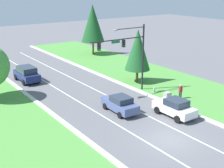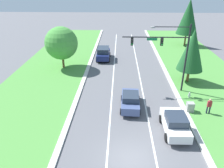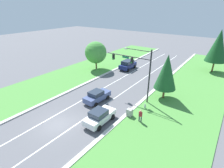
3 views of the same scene
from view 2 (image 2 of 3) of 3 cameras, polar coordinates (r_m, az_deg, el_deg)
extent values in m
plane|color=#5B5B60|center=(17.14, 5.07, -18.69)|extent=(160.00, 160.00, 0.00)
cube|color=beige|center=(18.31, 23.93, -17.52)|extent=(0.50, 90.00, 0.15)
cube|color=beige|center=(17.68, -14.47, -17.57)|extent=(0.50, 90.00, 0.15)
cube|color=white|center=(17.13, -1.28, -18.60)|extent=(0.14, 81.00, 0.01)
cube|color=white|center=(17.33, 11.35, -18.56)|extent=(0.14, 81.00, 0.01)
cylinder|color=black|center=(25.73, 18.71, 6.01)|extent=(0.20, 0.20, 7.81)
cylinder|color=black|center=(24.26, 11.32, 11.90)|extent=(7.11, 0.12, 0.12)
cube|color=#147042|center=(24.26, 10.43, 11.44)|extent=(1.10, 0.04, 0.28)
cylinder|color=black|center=(24.34, 15.37, 14.18)|extent=(3.91, 0.09, 0.09)
ellipsoid|color=gray|center=(23.99, 10.67, 14.36)|extent=(0.56, 0.28, 0.20)
cube|color=black|center=(24.50, 12.88, 10.68)|extent=(0.28, 0.32, 0.80)
sphere|color=#2D2D2D|center=(24.28, 13.01, 11.10)|extent=(0.16, 0.16, 0.16)
sphere|color=#2D2D2D|center=(24.34, 12.95, 10.58)|extent=(0.16, 0.16, 0.16)
sphere|color=#23D647|center=(24.40, 12.90, 10.05)|extent=(0.16, 0.16, 0.16)
cube|color=black|center=(24.11, 5.26, 10.97)|extent=(0.28, 0.32, 0.80)
sphere|color=#2D2D2D|center=(23.89, 5.30, 11.41)|extent=(0.16, 0.16, 0.16)
sphere|color=#2D2D2D|center=(23.95, 5.28, 10.87)|extent=(0.16, 0.16, 0.16)
sphere|color=#23D647|center=(24.01, 5.26, 10.34)|extent=(0.16, 0.16, 0.16)
cube|color=white|center=(19.79, 16.04, -10.03)|extent=(1.88, 4.31, 0.77)
cube|color=#283342|center=(19.20, 16.46, -8.79)|extent=(1.68, 1.94, 0.62)
cylinder|color=black|center=(21.29, 17.50, -8.73)|extent=(0.24, 0.72, 0.72)
cylinder|color=black|center=(20.87, 12.65, -8.84)|extent=(0.24, 0.72, 0.72)
cylinder|color=black|center=(19.25, 19.48, -13.15)|extent=(0.24, 0.72, 0.72)
cylinder|color=black|center=(18.78, 14.07, -13.42)|extent=(0.24, 0.72, 0.72)
cube|color=#475684|center=(22.46, 4.80, -4.52)|extent=(1.95, 4.38, 0.80)
cube|color=#283342|center=(21.90, 4.87, -3.31)|extent=(1.68, 2.00, 0.57)
cylinder|color=black|center=(23.85, 6.86, -3.81)|extent=(0.26, 0.63, 0.62)
cylinder|color=black|center=(23.81, 2.66, -3.68)|extent=(0.26, 0.63, 0.62)
cylinder|color=black|center=(21.56, 7.11, -7.28)|extent=(0.26, 0.63, 0.62)
cylinder|color=black|center=(21.52, 2.43, -7.15)|extent=(0.26, 0.63, 0.62)
cube|color=navy|center=(36.36, -2.27, 7.71)|extent=(2.05, 4.69, 0.86)
cube|color=#283342|center=(36.01, -2.30, 8.88)|extent=(1.83, 2.82, 0.77)
cylinder|color=black|center=(37.82, -0.62, 7.75)|extent=(0.25, 0.74, 0.73)
cylinder|color=black|center=(37.94, -3.62, 7.76)|extent=(0.25, 0.74, 0.73)
cylinder|color=black|center=(35.07, -0.79, 6.31)|extent=(0.25, 0.74, 0.73)
cylinder|color=black|center=(35.21, -4.01, 6.32)|extent=(0.25, 0.74, 0.73)
cube|color=#9E9E99|center=(23.08, 19.71, -5.76)|extent=(0.70, 0.60, 1.03)
cylinder|color=#232842|center=(23.39, 23.53, -6.29)|extent=(0.14, 0.14, 0.84)
cylinder|color=#232842|center=(23.49, 24.12, -6.27)|extent=(0.14, 0.14, 0.84)
cube|color=maroon|center=(23.10, 24.14, -4.76)|extent=(0.38, 0.22, 0.60)
sphere|color=tan|center=(22.89, 24.33, -3.80)|extent=(0.22, 0.22, 0.22)
cylinder|color=#B7B7BC|center=(25.80, 19.50, -2.90)|extent=(0.20, 0.20, 0.55)
sphere|color=#B7B7BC|center=(25.65, 19.60, -2.24)|extent=(0.18, 0.18, 0.18)
cylinder|color=#B7B7BC|center=(25.75, 19.25, -2.84)|extent=(0.10, 0.09, 0.09)
cylinder|color=#B7B7BC|center=(25.82, 19.76, -2.84)|extent=(0.10, 0.09, 0.09)
cylinder|color=brown|center=(29.58, 19.22, 2.08)|extent=(0.32, 0.32, 1.72)
cone|color=#1E5628|center=(28.47, 20.21, 8.43)|extent=(3.22, 3.22, 5.15)
cylinder|color=brown|center=(33.30, -12.63, 5.76)|extent=(0.32, 0.32, 2.00)
sphere|color=#47933D|center=(32.50, -13.09, 10.34)|extent=(4.69, 4.69, 4.69)
cylinder|color=brown|center=(46.61, 18.56, 10.92)|extent=(0.32, 0.32, 2.36)
cone|color=#194C23|center=(45.79, 19.35, 16.25)|extent=(4.05, 4.05, 6.48)
camera|label=1|loc=(16.36, -99.95, -4.06)|focal=50.00mm
camera|label=3|loc=(16.43, 86.36, 5.65)|focal=28.00mm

